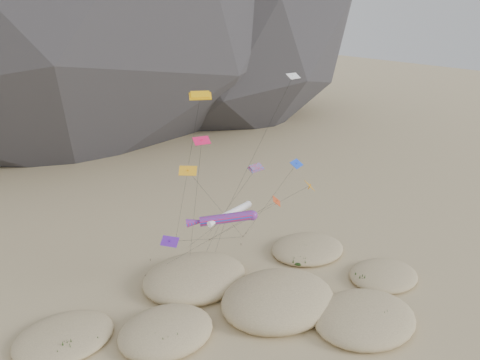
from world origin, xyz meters
The scene contains 9 objects.
ground centered at (0.00, 0.00, 0.00)m, with size 500.00×500.00×0.00m, color #CCB789.
dunes centered at (-1.67, 4.77, 0.75)m, with size 51.02×35.41×4.42m.
dune_grass centered at (-0.94, 3.50, 0.85)m, with size 40.14×27.63×1.48m.
kite_stakes centered at (2.48, 22.60, 0.15)m, with size 19.22×5.69×0.30m.
rainbow_tube_kite centered at (-1.21, 10.50, 11.20)m, with size 9.16×13.31×12.17m.
white_tube_kite centered at (0.42, 11.38, 11.23)m, with size 7.17×15.17×11.95m.
orange_parafoil centered at (-1.17, 15.90, 25.10)m, with size 2.98×13.93×25.90m.
multi_parafoil centered at (2.50, 9.30, 17.22)m, with size 3.94×18.59×17.91m.
delta_kites centered at (3.24, 11.54, 15.61)m, with size 23.96×17.37×27.33m.
Camera 1 is at (-27.28, -34.12, 35.15)m, focal length 35.00 mm.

